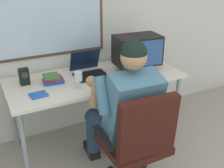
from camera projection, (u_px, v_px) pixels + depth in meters
name	position (u px, v px, depth m)	size (l,w,h in m)	color
desk	(96.00, 82.00, 2.67)	(1.69, 0.73, 0.74)	gray
office_chair	(139.00, 140.00, 2.04)	(0.58, 0.56, 0.94)	black
person_seated	(124.00, 110.00, 2.20)	(0.54, 0.84, 1.27)	#1F364B
crt_monitor	(137.00, 51.00, 2.75)	(0.48, 0.33, 0.36)	beige
laptop	(88.00, 68.00, 2.69)	(0.31, 0.32, 0.23)	black
wine_glass	(78.00, 77.00, 2.36)	(0.07, 0.07, 0.16)	silver
desk_speaker	(24.00, 76.00, 2.45)	(0.09, 0.07, 0.15)	black
book_stack	(53.00, 79.00, 2.50)	(0.20, 0.15, 0.08)	#19469B
cd_case	(39.00, 95.00, 2.27)	(0.15, 0.14, 0.01)	blue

